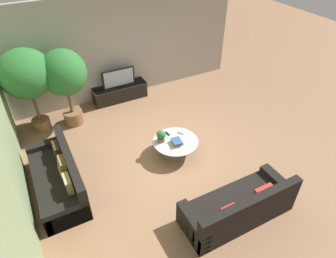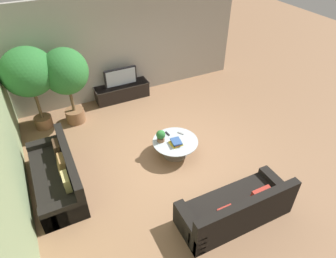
# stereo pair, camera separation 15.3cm
# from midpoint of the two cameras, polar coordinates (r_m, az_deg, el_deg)

# --- Properties ---
(ground_plane) EXTENTS (24.00, 24.00, 0.00)m
(ground_plane) POSITION_cam_midpoint_polar(r_m,az_deg,el_deg) (7.21, 0.20, -4.80)
(ground_plane) COLOR #8C6647
(back_wall_stone) EXTENTS (7.40, 0.12, 3.00)m
(back_wall_stone) POSITION_cam_midpoint_polar(r_m,az_deg,el_deg) (9.00, -9.91, 15.09)
(back_wall_stone) COLOR #A39E93
(back_wall_stone) RESTS_ON ground
(side_wall_left) EXTENTS (0.12, 7.40, 3.00)m
(side_wall_left) POSITION_cam_midpoint_polar(r_m,az_deg,el_deg) (5.99, -29.55, -2.22)
(side_wall_left) COLOR gray
(side_wall_left) RESTS_ON ground
(media_console) EXTENTS (1.63, 0.50, 0.47)m
(media_console) POSITION_cam_midpoint_polar(r_m,az_deg,el_deg) (9.22, -9.60, 6.95)
(media_console) COLOR black
(media_console) RESTS_ON ground
(television) EXTENTS (0.97, 0.13, 0.53)m
(television) POSITION_cam_midpoint_polar(r_m,az_deg,el_deg) (8.99, -9.92, 9.60)
(television) COLOR black
(television) RESTS_ON media_console
(coffee_table) EXTENTS (1.06, 1.06, 0.40)m
(coffee_table) POSITION_cam_midpoint_polar(r_m,az_deg,el_deg) (7.04, 0.83, -3.02)
(coffee_table) COLOR #756656
(coffee_table) RESTS_ON ground
(couch_by_wall) EXTENTS (0.84, 2.18, 0.84)m
(couch_by_wall) POSITION_cam_midpoint_polar(r_m,az_deg,el_deg) (6.68, -20.73, -8.79)
(couch_by_wall) COLOR black
(couch_by_wall) RESTS_ON ground
(couch_near_entry) EXTENTS (2.16, 0.84, 0.84)m
(couch_near_entry) POSITION_cam_midpoint_polar(r_m,az_deg,el_deg) (5.92, 12.56, -14.36)
(couch_near_entry) COLOR black
(couch_near_entry) RESTS_ON ground
(potted_palm_tall) EXTENTS (1.27, 1.27, 2.21)m
(potted_palm_tall) POSITION_cam_midpoint_polar(r_m,az_deg,el_deg) (7.93, -25.92, 9.17)
(potted_palm_tall) COLOR brown
(potted_palm_tall) RESTS_ON ground
(potted_palm_corner) EXTENTS (1.13, 1.13, 2.09)m
(potted_palm_corner) POSITION_cam_midpoint_polar(r_m,az_deg,el_deg) (7.91, -19.74, 9.56)
(potted_palm_corner) COLOR brown
(potted_palm_corner) RESTS_ON ground
(potted_plant_tabletop) EXTENTS (0.21, 0.21, 0.29)m
(potted_plant_tabletop) POSITION_cam_midpoint_polar(r_m,az_deg,el_deg) (6.87, -1.98, -1.31)
(potted_plant_tabletop) COLOR brown
(potted_plant_tabletop) RESTS_ON coffee_table
(book_stack) EXTENTS (0.27, 0.30, 0.10)m
(book_stack) POSITION_cam_midpoint_polar(r_m,az_deg,el_deg) (6.84, 0.99, -2.57)
(book_stack) COLOR gold
(book_stack) RESTS_ON coffee_table
(remote_black) EXTENTS (0.06, 0.16, 0.02)m
(remote_black) POSITION_cam_midpoint_polar(r_m,az_deg,el_deg) (7.16, -0.72, -0.90)
(remote_black) COLOR black
(remote_black) RESTS_ON coffee_table
(remote_silver) EXTENTS (0.12, 0.16, 0.02)m
(remote_silver) POSITION_cam_midpoint_polar(r_m,az_deg,el_deg) (7.18, 1.84, -0.75)
(remote_silver) COLOR gray
(remote_silver) RESTS_ON coffee_table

